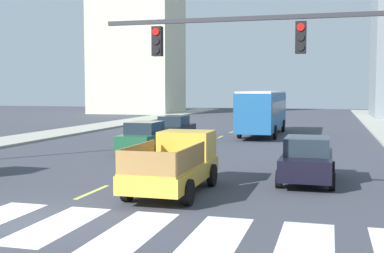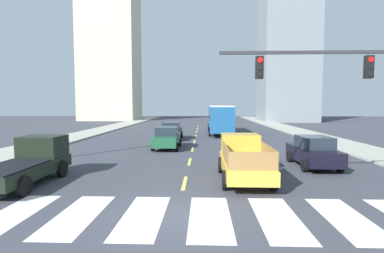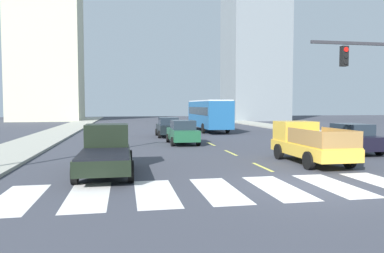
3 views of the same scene
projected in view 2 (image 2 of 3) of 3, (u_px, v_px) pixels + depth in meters
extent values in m
plane|color=#3A3C46|center=(177.00, 216.00, 9.39)|extent=(160.00, 160.00, 0.00)
cube|color=#A2A294|center=(337.00, 143.00, 26.85)|extent=(3.64, 110.00, 0.15)
cube|color=#A2A294|center=(56.00, 141.00, 27.79)|extent=(3.64, 110.00, 0.15)
cube|color=silver|center=(14.00, 214.00, 9.58)|extent=(1.27, 3.80, 0.01)
cube|color=silver|center=(78.00, 215.00, 9.50)|extent=(1.27, 3.80, 0.01)
cube|color=silver|center=(143.00, 216.00, 9.43)|extent=(1.27, 3.80, 0.01)
cube|color=silver|center=(210.00, 217.00, 9.35)|extent=(1.27, 3.80, 0.01)
cube|color=silver|center=(278.00, 218.00, 9.27)|extent=(1.27, 3.80, 0.01)
cube|color=silver|center=(346.00, 219.00, 9.20)|extent=(1.27, 3.80, 0.01)
cube|color=#D1CD54|center=(185.00, 183.00, 13.38)|extent=(0.16, 2.40, 0.01)
cube|color=#D1CD54|center=(190.00, 162.00, 18.36)|extent=(0.16, 2.40, 0.01)
cube|color=#D1CD54|center=(193.00, 149.00, 23.34)|extent=(0.16, 2.40, 0.01)
cube|color=#D1CD54|center=(194.00, 141.00, 28.32)|extent=(0.16, 2.40, 0.01)
cube|color=#D1CD54|center=(196.00, 136.00, 33.31)|extent=(0.16, 2.40, 0.01)
cube|color=#D1CD54|center=(197.00, 132.00, 38.29)|extent=(0.16, 2.40, 0.01)
cube|color=#D1CD54|center=(197.00, 129.00, 43.27)|extent=(0.16, 2.40, 0.01)
cube|color=#D1CD54|center=(198.00, 126.00, 48.26)|extent=(0.16, 2.40, 0.01)
cube|color=gold|center=(244.00, 166.00, 13.77)|extent=(1.96, 5.20, 0.56)
cube|color=gold|center=(240.00, 144.00, 15.41)|extent=(1.84, 1.60, 1.00)
cube|color=#19232D|center=(239.00, 139.00, 15.83)|extent=(1.72, 0.08, 0.56)
cube|color=gold|center=(247.00, 163.00, 12.80)|extent=(1.84, 3.30, 0.06)
cylinder|color=black|center=(221.00, 165.00, 15.38)|extent=(0.22, 0.80, 0.80)
cylinder|color=black|center=(259.00, 165.00, 15.31)|extent=(0.22, 0.80, 0.80)
cylinder|color=black|center=(225.00, 180.00, 12.27)|extent=(0.22, 0.80, 0.80)
cylinder|color=black|center=(274.00, 181.00, 12.20)|extent=(0.22, 0.80, 0.80)
cube|color=olive|center=(226.00, 154.00, 12.81)|extent=(0.06, 3.17, 0.70)
cube|color=olive|center=(269.00, 154.00, 12.74)|extent=(0.06, 3.17, 0.70)
cube|color=olive|center=(254.00, 161.00, 11.19)|extent=(1.80, 0.06, 0.70)
cube|color=black|center=(23.00, 170.00, 12.94)|extent=(1.96, 5.20, 0.56)
cube|color=black|center=(43.00, 146.00, 14.57)|extent=(1.84, 1.60, 1.00)
cube|color=#19232D|center=(47.00, 141.00, 15.00)|extent=(1.72, 0.08, 0.56)
cube|color=black|center=(8.00, 167.00, 11.97)|extent=(1.84, 3.30, 0.06)
cylinder|color=black|center=(22.00, 168.00, 14.55)|extent=(0.22, 0.80, 0.80)
cylinder|color=black|center=(62.00, 169.00, 14.47)|extent=(0.22, 0.80, 0.80)
cylinder|color=black|center=(24.00, 186.00, 11.36)|extent=(0.22, 0.80, 0.80)
cube|color=#1D5489|center=(220.00, 118.00, 35.72)|extent=(2.50, 10.80, 2.70)
cube|color=#19232D|center=(220.00, 115.00, 35.69)|extent=(2.52, 9.94, 0.80)
cube|color=silver|center=(220.00, 106.00, 35.62)|extent=(2.40, 10.37, 0.12)
cylinder|color=black|center=(209.00, 127.00, 39.20)|extent=(0.22, 1.00, 1.00)
cylinder|color=black|center=(228.00, 127.00, 39.11)|extent=(0.22, 1.00, 1.00)
cylinder|color=black|center=(210.00, 132.00, 32.91)|extent=(0.22, 1.00, 1.00)
cylinder|color=black|center=(233.00, 132.00, 32.81)|extent=(0.22, 1.00, 1.00)
cube|color=black|center=(172.00, 132.00, 30.01)|extent=(1.80, 4.40, 0.76)
cube|color=#1E2833|center=(171.00, 125.00, 29.81)|extent=(1.58, 2.11, 0.64)
cylinder|color=black|center=(164.00, 135.00, 31.43)|extent=(0.22, 0.64, 0.64)
cylinder|color=black|center=(182.00, 135.00, 31.36)|extent=(0.22, 0.64, 0.64)
cylinder|color=black|center=(161.00, 138.00, 28.71)|extent=(0.22, 0.64, 0.64)
cylinder|color=black|center=(179.00, 138.00, 28.64)|extent=(0.22, 0.64, 0.64)
cube|color=#1D5335|center=(167.00, 140.00, 23.75)|extent=(1.80, 4.40, 0.76)
cube|color=#1E2833|center=(167.00, 131.00, 23.55)|extent=(1.58, 2.11, 0.64)
cylinder|color=black|center=(158.00, 142.00, 25.17)|extent=(0.22, 0.64, 0.64)
cylinder|color=black|center=(180.00, 142.00, 25.11)|extent=(0.22, 0.64, 0.64)
cylinder|color=black|center=(153.00, 147.00, 22.46)|extent=(0.22, 0.64, 0.64)
cylinder|color=black|center=(177.00, 147.00, 22.39)|extent=(0.22, 0.64, 0.64)
cube|color=black|center=(313.00, 154.00, 16.83)|extent=(1.80, 4.40, 0.76)
cube|color=#1E2833|center=(314.00, 142.00, 16.63)|extent=(1.58, 2.11, 0.64)
cylinder|color=black|center=(289.00, 157.00, 18.25)|extent=(0.22, 0.64, 0.64)
cylinder|color=black|center=(320.00, 157.00, 18.19)|extent=(0.22, 0.64, 0.64)
cylinder|color=black|center=(305.00, 166.00, 15.53)|extent=(0.22, 0.64, 0.64)
cylinder|color=black|center=(340.00, 166.00, 15.47)|extent=(0.22, 0.64, 0.64)
cube|color=#2D2D33|center=(356.00, 52.00, 11.16)|extent=(10.06, 0.12, 0.12)
cube|color=black|center=(369.00, 67.00, 11.19)|extent=(0.28, 0.24, 0.84)
cylinder|color=red|center=(371.00, 59.00, 11.04)|extent=(0.20, 0.04, 0.20)
cylinder|color=black|center=(371.00, 67.00, 11.06)|extent=(0.20, 0.04, 0.20)
cylinder|color=black|center=(370.00, 74.00, 11.08)|extent=(0.20, 0.04, 0.20)
cube|color=black|center=(259.00, 68.00, 11.34)|extent=(0.28, 0.24, 0.84)
cylinder|color=red|center=(260.00, 60.00, 11.19)|extent=(0.20, 0.04, 0.20)
cylinder|color=black|center=(260.00, 67.00, 11.21)|extent=(0.20, 0.04, 0.20)
cylinder|color=black|center=(260.00, 74.00, 11.23)|extent=(0.20, 0.04, 0.20)
cube|color=beige|center=(110.00, 43.00, 66.27)|extent=(11.87, 9.91, 33.89)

